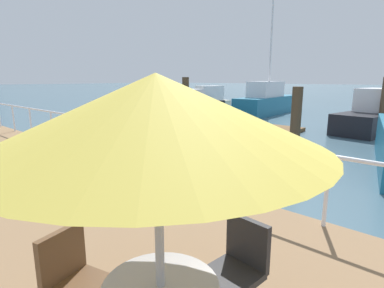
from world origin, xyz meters
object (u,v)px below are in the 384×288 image
at_px(moored_boat_0, 175,111).
at_px(moored_boat_3, 374,116).
at_px(cafe_chair_0, 238,263).
at_px(moored_boat_1, 205,102).
at_px(patio_umbrella, 156,112).
at_px(cafe_chair_1, 74,276).
at_px(moored_boat_5, 267,101).

xyz_separation_m(moored_boat_0, moored_boat_3, (4.62, -8.98, 0.04)).
relative_size(moored_boat_3, cafe_chair_0, 5.98).
xyz_separation_m(moored_boat_1, patio_umbrella, (-17.56, -14.20, 1.57)).
bearing_deg(moored_boat_3, cafe_chair_0, -172.13).
distance_m(moored_boat_0, moored_boat_3, 10.10).
height_order(patio_umbrella, cafe_chair_1, patio_umbrella).
height_order(moored_boat_1, moored_boat_3, moored_boat_3).
bearing_deg(moored_boat_1, moored_boat_0, -153.70).
bearing_deg(moored_boat_3, moored_boat_5, 65.07).
relative_size(cafe_chair_0, cafe_chair_1, 1.00).
height_order(moored_boat_1, cafe_chair_1, moored_boat_1).
relative_size(moored_boat_3, patio_umbrella, 2.52).
height_order(moored_boat_3, cafe_chair_1, moored_boat_3).
bearing_deg(cafe_chair_0, moored_boat_5, 27.83).
relative_size(moored_boat_0, moored_boat_1, 1.43).
bearing_deg(patio_umbrella, cafe_chair_1, 104.49).
relative_size(moored_boat_0, cafe_chair_1, 7.65).
xyz_separation_m(patio_umbrella, cafe_chair_0, (0.85, -0.07, -1.38)).
distance_m(moored_boat_3, cafe_chair_1, 15.86).
height_order(moored_boat_3, patio_umbrella, patio_umbrella).
height_order(cafe_chair_0, cafe_chair_1, same).
xyz_separation_m(moored_boat_1, cafe_chair_0, (-16.72, -14.27, 0.19)).
bearing_deg(moored_boat_1, cafe_chair_1, -143.03).
distance_m(cafe_chair_0, cafe_chair_1, 1.39).
height_order(moored_boat_0, cafe_chair_0, moored_boat_0).
bearing_deg(moored_boat_0, moored_boat_5, -9.47).
bearing_deg(moored_boat_5, moored_boat_0, 170.53).
height_order(moored_boat_0, moored_boat_5, moored_boat_5).
xyz_separation_m(moored_boat_5, patio_umbrella, (-19.14, -9.59, 1.39)).
xyz_separation_m(moored_boat_5, cafe_chair_0, (-18.30, -9.66, 0.00)).
relative_size(moored_boat_0, moored_boat_3, 1.28).
distance_m(moored_boat_0, patio_umbrella, 15.59).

